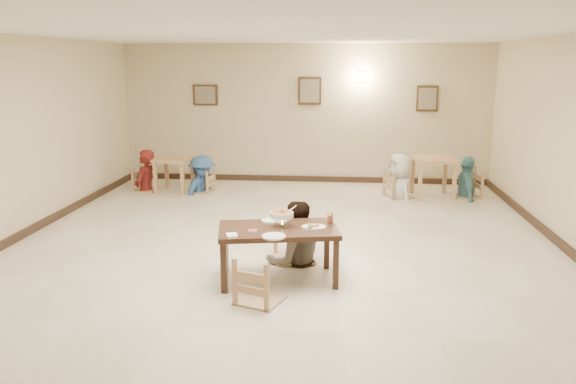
# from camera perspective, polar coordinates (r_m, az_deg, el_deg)

# --- Properties ---
(floor) EXTENTS (10.00, 10.00, 0.00)m
(floor) POSITION_cam_1_polar(r_m,az_deg,el_deg) (7.79, -0.79, -6.43)
(floor) COLOR beige
(floor) RESTS_ON ground
(ceiling) EXTENTS (10.00, 10.00, 0.00)m
(ceiling) POSITION_cam_1_polar(r_m,az_deg,el_deg) (7.36, -0.87, 16.18)
(ceiling) COLOR white
(ceiling) RESTS_ON wall_back
(wall_back) EXTENTS (10.00, 0.00, 10.00)m
(wall_back) POSITION_cam_1_polar(r_m,az_deg,el_deg) (12.38, 1.75, 7.93)
(wall_back) COLOR beige
(wall_back) RESTS_ON floor
(wall_front) EXTENTS (10.00, 0.00, 10.00)m
(wall_front) POSITION_cam_1_polar(r_m,az_deg,el_deg) (2.67, -12.95, -11.43)
(wall_front) COLOR beige
(wall_front) RESTS_ON floor
(baseboard_back) EXTENTS (8.00, 0.06, 0.12)m
(baseboard_back) POSITION_cam_1_polar(r_m,az_deg,el_deg) (12.56, 1.69, 1.36)
(baseboard_back) COLOR #301F16
(baseboard_back) RESTS_ON floor
(baseboard_left) EXTENTS (0.06, 10.00, 0.12)m
(baseboard_left) POSITION_cam_1_polar(r_m,az_deg,el_deg) (9.09, -26.62, -4.60)
(baseboard_left) COLOR #301F16
(baseboard_left) RESTS_ON floor
(picture_a) EXTENTS (0.55, 0.04, 0.45)m
(picture_a) POSITION_cam_1_polar(r_m,az_deg,el_deg) (12.64, -8.40, 9.72)
(picture_a) COLOR #3A2716
(picture_a) RESTS_ON wall_back
(picture_b) EXTENTS (0.50, 0.04, 0.60)m
(picture_b) POSITION_cam_1_polar(r_m,az_deg,el_deg) (12.29, 2.22, 10.23)
(picture_b) COLOR #3A2716
(picture_b) RESTS_ON wall_back
(picture_c) EXTENTS (0.45, 0.04, 0.55)m
(picture_c) POSITION_cam_1_polar(r_m,az_deg,el_deg) (12.41, 13.97, 9.19)
(picture_c) COLOR #3A2716
(picture_c) RESTS_ON wall_back
(wall_sconce) EXTENTS (0.16, 0.05, 0.22)m
(wall_sconce) POSITION_cam_1_polar(r_m,az_deg,el_deg) (12.27, 7.48, 11.53)
(wall_sconce) COLOR #FFD88C
(wall_sconce) RESTS_ON wall_back
(main_table) EXTENTS (1.54, 1.05, 0.66)m
(main_table) POSITION_cam_1_polar(r_m,az_deg,el_deg) (6.75, -1.00, -4.29)
(main_table) COLOR #3A2114
(main_table) RESTS_ON floor
(chair_far) EXTENTS (0.51, 0.51, 1.08)m
(chair_far) POSITION_cam_1_polar(r_m,az_deg,el_deg) (7.45, 0.52, -2.99)
(chair_far) COLOR tan
(chair_far) RESTS_ON floor
(chair_near) EXTENTS (0.47, 0.47, 1.00)m
(chair_near) POSITION_cam_1_polar(r_m,az_deg,el_deg) (6.19, -2.90, -6.76)
(chair_near) COLOR tan
(chair_near) RESTS_ON floor
(main_diner) EXTENTS (0.98, 0.87, 1.66)m
(main_diner) POSITION_cam_1_polar(r_m,az_deg,el_deg) (7.31, 0.75, -0.93)
(main_diner) COLOR gray
(main_diner) RESTS_ON floor
(curry_warmer) EXTENTS (0.31, 0.28, 0.25)m
(curry_warmer) POSITION_cam_1_polar(r_m,az_deg,el_deg) (6.74, -0.62, -2.33)
(curry_warmer) COLOR silver
(curry_warmer) RESTS_ON main_table
(rice_plate_far) EXTENTS (0.32, 0.32, 0.07)m
(rice_plate_far) POSITION_cam_1_polar(r_m,az_deg,el_deg) (6.97, -1.41, -2.92)
(rice_plate_far) COLOR white
(rice_plate_far) RESTS_ON main_table
(rice_plate_near) EXTENTS (0.27, 0.27, 0.06)m
(rice_plate_near) POSITION_cam_1_polar(r_m,az_deg,el_deg) (6.37, -1.46, -4.50)
(rice_plate_near) COLOR white
(rice_plate_near) RESTS_ON main_table
(fried_plate) EXTENTS (0.29, 0.29, 0.06)m
(fried_plate) POSITION_cam_1_polar(r_m,az_deg,el_deg) (6.71, 2.64, -3.52)
(fried_plate) COLOR white
(fried_plate) RESTS_ON main_table
(chili_dish) EXTENTS (0.10, 0.10, 0.02)m
(chili_dish) POSITION_cam_1_polar(r_m,az_deg,el_deg) (6.60, -3.61, -3.93)
(chili_dish) COLOR white
(chili_dish) RESTS_ON main_table
(napkin_cutlery) EXTENTS (0.19, 0.25, 0.03)m
(napkin_cutlery) POSITION_cam_1_polar(r_m,az_deg,el_deg) (6.41, -5.69, -4.43)
(napkin_cutlery) COLOR white
(napkin_cutlery) RESTS_ON main_table
(drink_glass) EXTENTS (0.07, 0.07, 0.14)m
(drink_glass) POSITION_cam_1_polar(r_m,az_deg,el_deg) (6.90, 4.31, -2.69)
(drink_glass) COLOR white
(drink_glass) RESTS_ON main_table
(bg_table_left) EXTENTS (0.76, 0.76, 0.70)m
(bg_table_left) POSITION_cam_1_polar(r_m,az_deg,el_deg) (11.74, -11.53, 2.78)
(bg_table_left) COLOR tan
(bg_table_left) RESTS_ON floor
(bg_table_right) EXTENTS (0.85, 0.85, 0.78)m
(bg_table_right) POSITION_cam_1_polar(r_m,az_deg,el_deg) (11.37, 14.58, 2.68)
(bg_table_right) COLOR tan
(bg_table_right) RESTS_ON floor
(bg_chair_ll) EXTENTS (0.43, 0.43, 0.91)m
(bg_chair_ll) POSITION_cam_1_polar(r_m,az_deg,el_deg) (11.92, -14.32, 2.27)
(bg_chair_ll) COLOR tan
(bg_chair_ll) RESTS_ON floor
(bg_chair_lr) EXTENTS (0.41, 0.41, 0.88)m
(bg_chair_lr) POSITION_cam_1_polar(r_m,az_deg,el_deg) (11.54, -8.73, 2.09)
(bg_chair_lr) COLOR tan
(bg_chair_lr) RESTS_ON floor
(bg_chair_rl) EXTENTS (0.49, 0.49, 1.04)m
(bg_chair_rl) POSITION_cam_1_polar(r_m,az_deg,el_deg) (11.23, 11.28, 2.09)
(bg_chair_rl) COLOR tan
(bg_chair_rl) RESTS_ON floor
(bg_chair_rr) EXTENTS (0.51, 0.51, 1.08)m
(bg_chair_rr) POSITION_cam_1_polar(r_m,az_deg,el_deg) (11.53, 17.77, 2.12)
(bg_chair_rr) COLOR tan
(bg_chair_rr) RESTS_ON floor
(bg_diner_a) EXTENTS (0.49, 0.68, 1.72)m
(bg_diner_a) POSITION_cam_1_polar(r_m,az_deg,el_deg) (11.86, -14.43, 4.19)
(bg_diner_a) COLOR maroon
(bg_diner_a) RESTS_ON floor
(bg_diner_b) EXTENTS (0.90, 1.13, 1.54)m
(bg_diner_b) POSITION_cam_1_polar(r_m,az_deg,el_deg) (11.48, -8.79, 3.70)
(bg_diner_b) COLOR #38659D
(bg_diner_b) RESTS_ON floor
(bg_diner_c) EXTENTS (0.83, 0.99, 1.74)m
(bg_diner_c) POSITION_cam_1_polar(r_m,az_deg,el_deg) (11.17, 11.36, 3.86)
(bg_diner_c) COLOR silver
(bg_diner_c) RESTS_ON floor
(bg_diner_d) EXTENTS (0.43, 0.97, 1.64)m
(bg_diner_d) POSITION_cam_1_polar(r_m,az_deg,el_deg) (11.48, 17.86, 3.49)
(bg_diner_d) COLOR teal
(bg_diner_d) RESTS_ON floor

